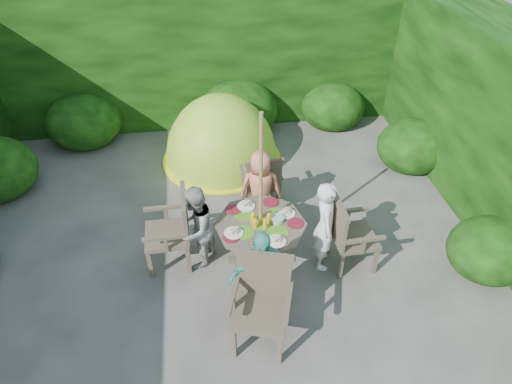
{
  "coord_description": "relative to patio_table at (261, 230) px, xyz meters",
  "views": [
    {
      "loc": [
        -0.14,
        -4.21,
        4.43
      ],
      "look_at": [
        0.49,
        0.31,
        0.85
      ],
      "focal_mm": 32.0,
      "sensor_mm": 36.0,
      "label": 1
    }
  ],
  "objects": [
    {
      "name": "garden_chair_left",
      "position": [
        -1.08,
        0.18,
        -0.02
      ],
      "size": [
        0.56,
        0.63,
        1.02
      ],
      "rotation": [
        0.0,
        0.0,
        -1.55
      ],
      "color": "#43392B",
      "rests_on": "ground"
    },
    {
      "name": "parasol_pole",
      "position": [
        -0.0,
        -0.0,
        0.54
      ],
      "size": [
        0.05,
        0.05,
        2.2
      ],
      "primitive_type": "cylinder",
      "rotation": [
        0.0,
        0.0,
        -0.15
      ],
      "color": "olive",
      "rests_on": "ground"
    },
    {
      "name": "ground",
      "position": [
        -0.5,
        0.09,
        -0.56
      ],
      "size": [
        60.0,
        60.0,
        0.0
      ],
      "primitive_type": "plane",
      "color": "#46433F",
      "rests_on": "ground"
    },
    {
      "name": "garden_chair_back",
      "position": [
        0.18,
        1.08,
        -0.07
      ],
      "size": [
        0.58,
        0.53,
        0.92
      ],
      "rotation": [
        0.0,
        0.0,
        3.21
      ],
      "color": "#43392B",
      "rests_on": "ground"
    },
    {
      "name": "child_right",
      "position": [
        0.79,
        -0.12,
        0.07
      ],
      "size": [
        0.39,
        0.51,
        1.27
      ],
      "primitive_type": "imported",
      "rotation": [
        0.0,
        0.0,
        1.38
      ],
      "color": "white",
      "rests_on": "ground"
    },
    {
      "name": "dome_tent",
      "position": [
        -0.31,
        2.47,
        -0.56
      ],
      "size": [
        2.18,
        2.18,
        2.33
      ],
      "rotation": [
        0.0,
        0.0,
        -0.16
      ],
      "color": "#ACD328",
      "rests_on": "ground"
    },
    {
      "name": "child_left",
      "position": [
        -0.79,
        0.12,
        0.02
      ],
      "size": [
        0.66,
        0.71,
        1.18
      ],
      "primitive_type": "imported",
      "rotation": [
        0.0,
        0.0,
        -2.04
      ],
      "color": "#A5A5A0",
      "rests_on": "ground"
    },
    {
      "name": "garden_chair_right",
      "position": [
        1.07,
        -0.18,
        -0.04
      ],
      "size": [
        0.56,
        0.62,
        0.99
      ],
      "rotation": [
        0.0,
        0.0,
        1.62
      ],
      "color": "#43392B",
      "rests_on": "ground"
    },
    {
      "name": "hedge_enclosure",
      "position": [
        -0.5,
        1.42,
        0.69
      ],
      "size": [
        9.0,
        9.0,
        2.5
      ],
      "color": "black",
      "rests_on": "ground"
    },
    {
      "name": "garden_chair_front",
      "position": [
        -0.15,
        -1.08,
        -0.01
      ],
      "size": [
        0.76,
        0.72,
        1.05
      ],
      "rotation": [
        0.0,
        0.0,
        -0.3
      ],
      "color": "#43392B",
      "rests_on": "ground"
    },
    {
      "name": "child_back",
      "position": [
        0.12,
        0.79,
        0.03
      ],
      "size": [
        0.63,
        0.47,
        1.18
      ],
      "primitive_type": "imported",
      "rotation": [
        0.0,
        0.0,
        2.96
      ],
      "color": "#DC7E5A",
      "rests_on": "ground"
    },
    {
      "name": "patio_table",
      "position": [
        0.0,
        0.0,
        0.0
      ],
      "size": [
        1.31,
        1.31,
        0.8
      ],
      "rotation": [
        0.0,
        0.0,
        -0.15
      ],
      "color": "#43392B",
      "rests_on": "ground"
    },
    {
      "name": "child_front",
      "position": [
        -0.12,
        -0.79,
        0.06
      ],
      "size": [
        0.78,
        0.43,
        1.25
      ],
      "primitive_type": "imported",
      "rotation": [
        0.0,
        0.0,
        0.18
      ],
      "color": "#52BFA8",
      "rests_on": "ground"
    }
  ]
}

